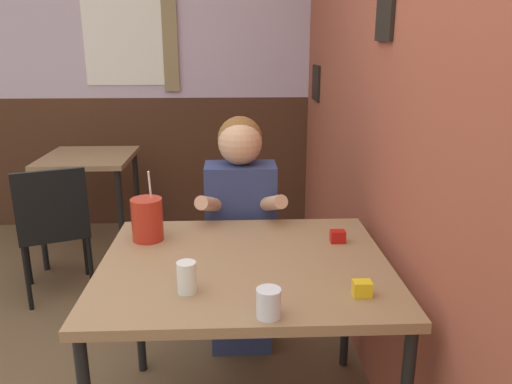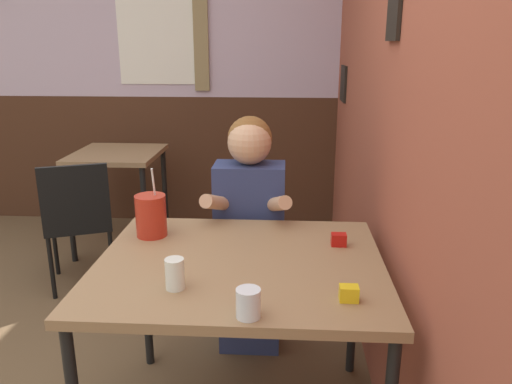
% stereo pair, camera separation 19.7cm
% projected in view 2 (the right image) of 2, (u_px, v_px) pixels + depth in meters
% --- Properties ---
extents(brick_wall_right, '(0.08, 4.76, 2.70)m').
position_uv_depth(brick_wall_right, '(370.00, 79.00, 2.73)').
color(brick_wall_right, '#9E4C38').
rests_on(brick_wall_right, ground_plane).
extents(back_wall, '(5.57, 0.09, 2.70)m').
position_uv_depth(back_wall, '(183.00, 66.00, 4.16)').
color(back_wall, silver).
rests_on(back_wall, ground_plane).
extents(main_table, '(1.07, 0.90, 0.76)m').
position_uv_depth(main_table, '(240.00, 276.00, 1.88)').
color(main_table, '#93704C').
rests_on(main_table, ground_plane).
extents(background_table, '(0.63, 0.67, 0.76)m').
position_uv_depth(background_table, '(118.00, 166.00, 3.75)').
color(background_table, '#93704C').
rests_on(background_table, ground_plane).
extents(chair_near_window, '(0.52, 0.52, 0.85)m').
position_uv_depth(chair_near_window, '(78.00, 216.00, 3.14)').
color(chair_near_window, black).
rests_on(chair_near_window, ground_plane).
extents(person_seated, '(0.42, 0.41, 1.21)m').
position_uv_depth(person_seated, '(250.00, 231.00, 2.47)').
color(person_seated, navy).
rests_on(person_seated, ground_plane).
extents(cocktail_pitcher, '(0.13, 0.13, 0.30)m').
position_uv_depth(cocktail_pitcher, '(151.00, 216.00, 2.09)').
color(cocktail_pitcher, '#B22819').
rests_on(cocktail_pitcher, main_table).
extents(glass_near_pitcher, '(0.07, 0.07, 0.09)m').
position_uv_depth(glass_near_pitcher, '(248.00, 303.00, 1.47)').
color(glass_near_pitcher, silver).
rests_on(glass_near_pitcher, main_table).
extents(glass_center, '(0.06, 0.06, 0.11)m').
position_uv_depth(glass_center, '(175.00, 274.00, 1.64)').
color(glass_center, silver).
rests_on(glass_center, main_table).
extents(condiment_ketchup, '(0.06, 0.04, 0.05)m').
position_uv_depth(condiment_ketchup, '(339.00, 240.00, 2.00)').
color(condiment_ketchup, '#B7140F').
rests_on(condiment_ketchup, main_table).
extents(condiment_mustard, '(0.06, 0.04, 0.05)m').
position_uv_depth(condiment_mustard, '(349.00, 293.00, 1.57)').
color(condiment_mustard, yellow).
rests_on(condiment_mustard, main_table).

